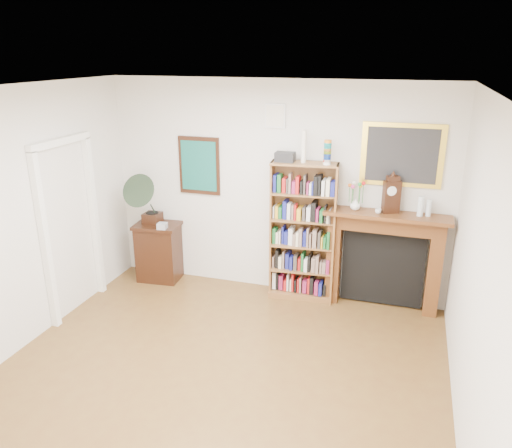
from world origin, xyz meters
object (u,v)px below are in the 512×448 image
at_px(cd_stack, 162,226).
at_px(bottle_right, 429,208).
at_px(bookshelf, 303,225).
at_px(teacup, 378,211).
at_px(side_cabinet, 159,252).
at_px(flower_vase, 355,204).
at_px(gramophone, 146,196).
at_px(mantel_clock, 391,195).
at_px(bottle_left, 421,206).
at_px(fireplace, 384,251).

xyz_separation_m(cd_stack, bottle_right, (3.37, 0.26, 0.49)).
xyz_separation_m(bookshelf, teacup, (0.92, -0.04, 0.28)).
distance_m(side_cabinet, flower_vase, 2.84).
distance_m(bookshelf, gramophone, 2.15).
xyz_separation_m(bookshelf, flower_vase, (0.64, 0.03, 0.32)).
height_order(bookshelf, flower_vase, bookshelf).
distance_m(mantel_clock, bottle_right, 0.45).
distance_m(cd_stack, teacup, 2.84).
distance_m(gramophone, bottle_left, 3.54).
relative_size(side_cabinet, teacup, 11.12).
distance_m(mantel_clock, flower_vase, 0.44).
distance_m(bookshelf, teacup, 0.96).
height_order(flower_vase, teacup, flower_vase).
relative_size(side_cabinet, gramophone, 1.11).
xyz_separation_m(fireplace, gramophone, (-3.16, -0.22, 0.50)).
bearing_deg(bottle_left, teacup, -173.47).
xyz_separation_m(gramophone, bottle_right, (3.62, 0.20, 0.11)).
distance_m(flower_vase, bottle_right, 0.85).
xyz_separation_m(fireplace, mantel_clock, (0.03, -0.02, 0.73)).
height_order(flower_vase, bottle_left, bottle_left).
distance_m(fireplace, mantel_clock, 0.73).
xyz_separation_m(flower_vase, bottle_left, (0.76, -0.02, 0.05)).
height_order(side_cabinet, fireplace, fireplace).
relative_size(mantel_clock, flower_vase, 3.27).
xyz_separation_m(gramophone, teacup, (3.05, 0.12, 0.04)).
bearing_deg(fireplace, side_cabinet, -176.77).
bearing_deg(bottle_left, gramophone, -177.19).
relative_size(gramophone, flower_vase, 5.39).
bearing_deg(side_cabinet, teacup, -4.79).
bearing_deg(side_cabinet, mantel_clock, -3.40).
height_order(fireplace, teacup, teacup).
bearing_deg(bottle_left, bookshelf, -179.40).
bearing_deg(bookshelf, cd_stack, -178.87).
bearing_deg(mantel_clock, bottle_right, -23.93).
relative_size(flower_vase, bottle_left, 0.58).
bearing_deg(gramophone, teacup, 1.32).
height_order(teacup, bottle_left, bottle_left).
bearing_deg(teacup, flower_vase, 165.32).
xyz_separation_m(bookshelf, bottle_right, (1.49, 0.04, 0.35)).
bearing_deg(flower_vase, cd_stack, -174.21).
xyz_separation_m(side_cabinet, bottle_right, (3.54, 0.11, 0.95)).
height_order(bookshelf, cd_stack, bookshelf).
height_order(teacup, bottle_right, bottle_right).
bearing_deg(fireplace, teacup, -135.82).
relative_size(bookshelf, teacup, 27.95).
bearing_deg(teacup, bookshelf, 177.52).
height_order(mantel_clock, bottle_right, mantel_clock).
height_order(gramophone, mantel_clock, mantel_clock).
bearing_deg(gramophone, side_cabinet, 43.73).
bearing_deg(teacup, bottle_right, 7.86).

